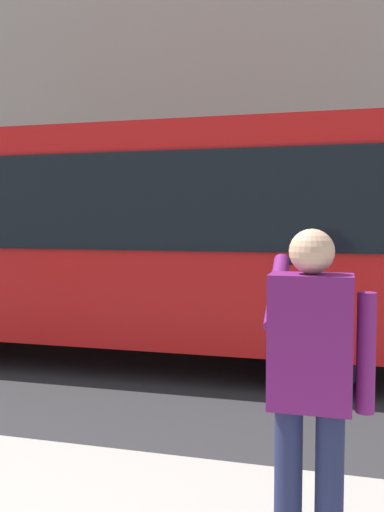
{
  "coord_description": "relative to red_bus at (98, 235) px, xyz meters",
  "views": [
    {
      "loc": [
        -0.1,
        7.38,
        1.89
      ],
      "look_at": [
        1.78,
        0.46,
        1.43
      ],
      "focal_mm": 39.49,
      "sensor_mm": 36.0,
      "label": 1
    }
  ],
  "objects": [
    {
      "name": "ground_plane",
      "position": [
        -3.21,
        -0.21,
        -1.68
      ],
      "size": [
        60.0,
        60.0,
        0.0
      ],
      "primitive_type": "plane",
      "color": "#2B2B2D"
    },
    {
      "name": "building_facade_far",
      "position": [
        -3.22,
        -7.0,
        4.3
      ],
      "size": [
        28.0,
        1.55,
        12.0
      ],
      "color": "#A89E8E",
      "rests_on": "ground_plane"
    },
    {
      "name": "red_bus",
      "position": [
        0.0,
        0.0,
        0.0
      ],
      "size": [
        9.05,
        2.54,
        3.08
      ],
      "color": "red",
      "rests_on": "ground_plane"
    },
    {
      "name": "pedestrian_photographer",
      "position": [
        -3.16,
        4.41,
        -0.54
      ],
      "size": [
        0.53,
        0.52,
        1.7
      ],
      "color": "#1E2347",
      "rests_on": "sidewalk_curb"
    }
  ]
}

